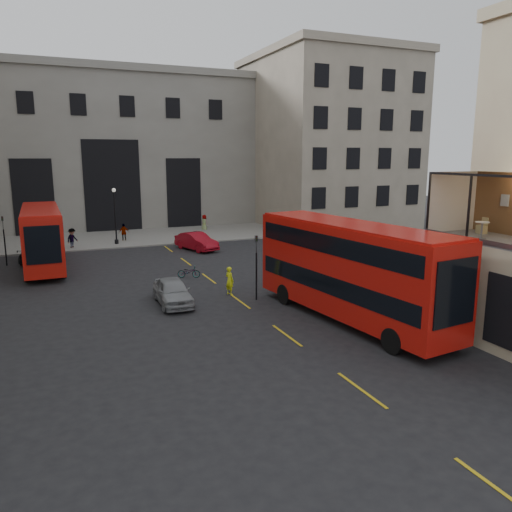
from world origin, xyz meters
name	(u,v)px	position (x,y,z in m)	size (l,w,h in m)	color
ground	(406,380)	(0.00, 0.00, 0.00)	(140.00, 140.00, 0.00)	black
gateway	(105,146)	(-5.00, 47.99, 9.39)	(35.00, 10.60, 18.00)	gray
building_right	(326,138)	(20.00, 39.97, 10.39)	(16.60, 18.60, 20.00)	#A99C88
pavement_far	(111,238)	(-6.00, 38.00, 0.06)	(40.00, 12.00, 0.12)	slate
traffic_light_near	(256,259)	(-1.00, 12.00, 2.42)	(0.16, 0.20, 3.80)	black
traffic_light_far	(4,234)	(-15.00, 28.00, 2.42)	(0.16, 0.20, 3.80)	black
street_lamp_b	(115,220)	(-6.00, 34.00, 2.39)	(0.36, 0.36, 5.33)	black
bus_near	(351,267)	(1.93, 6.80, 2.80)	(4.32, 12.76, 4.99)	red
bus_far	(42,235)	(-12.33, 26.00, 2.53)	(2.72, 11.33, 4.51)	red
car_a	(173,291)	(-5.69, 13.04, 0.74)	(1.75, 4.35, 1.48)	gray
car_b	(196,241)	(0.23, 28.57, 0.78)	(1.65, 4.74, 1.56)	maroon
car_c	(37,253)	(-12.86, 28.80, 0.68)	(1.91, 4.69, 1.36)	black
bicycle	(189,272)	(-3.18, 18.79, 0.40)	(0.53, 1.53, 0.81)	gray
cyclist	(230,281)	(-2.04, 13.68, 0.86)	(0.63, 0.41, 1.72)	yellow
pedestrian_b	(72,239)	(-9.94, 33.46, 0.93)	(1.21, 0.69, 1.87)	gray
pedestrian_c	(124,233)	(-5.05, 35.69, 0.88)	(1.03, 0.43, 1.76)	gray
pedestrian_d	(204,223)	(4.41, 39.79, 0.89)	(0.87, 0.56, 1.77)	gray
cafe_table_far	(482,227)	(6.03, 2.64, 5.10)	(0.61, 0.61, 0.76)	beige
cafe_chair_d	(482,229)	(7.18, 3.71, 4.83)	(0.40, 0.40, 0.77)	tan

